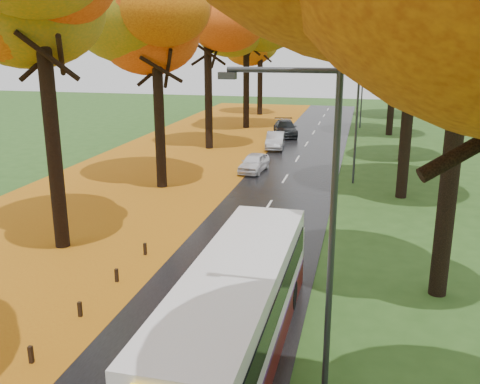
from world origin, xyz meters
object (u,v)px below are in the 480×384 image
(car_silver, at_px, (275,140))
(streetlamp_far, at_px, (360,80))
(car_dark, at_px, (285,128))
(bus, at_px, (236,310))
(streetlamp_near, at_px, (320,229))
(car_white, at_px, (254,163))
(streetlamp_mid, at_px, (353,106))

(car_silver, bearing_deg, streetlamp_far, 57.74)
(car_dark, bearing_deg, bus, -97.16)
(streetlamp_far, relative_size, car_dark, 1.66)
(streetlamp_near, height_order, car_white, streetlamp_near)
(car_white, bearing_deg, streetlamp_far, 78.09)
(car_silver, distance_m, car_dark, 5.93)
(streetlamp_near, height_order, car_silver, streetlamp_near)
(car_white, height_order, car_dark, car_dark)
(streetlamp_near, bearing_deg, bus, 137.12)
(streetlamp_mid, bearing_deg, car_white, 167.56)
(car_white, distance_m, car_dark, 14.14)
(bus, relative_size, car_white, 2.92)
(streetlamp_near, height_order, streetlamp_far, same)
(car_silver, xyz_separation_m, car_dark, (-0.08, 5.93, 0.06))
(car_white, distance_m, car_silver, 8.21)
(bus, bearing_deg, streetlamp_mid, 83.73)
(streetlamp_far, height_order, bus, streetlamp_far)
(bus, bearing_deg, car_silver, 97.90)
(car_white, xyz_separation_m, car_silver, (0.03, 8.21, 0.04))
(bus, height_order, car_silver, bus)
(car_silver, bearing_deg, streetlamp_near, -84.53)
(streetlamp_near, bearing_deg, car_dark, 99.53)
(streetlamp_mid, distance_m, car_dark, 17.21)
(streetlamp_mid, bearing_deg, car_dark, 112.09)
(streetlamp_mid, height_order, streetlamp_far, same)
(streetlamp_mid, xyz_separation_m, bus, (-2.29, -19.87, -3.24))
(streetlamp_near, distance_m, streetlamp_far, 44.00)
(streetlamp_mid, xyz_separation_m, streetlamp_far, (0.00, 22.00, 0.00))
(streetlamp_mid, relative_size, car_dark, 1.66)
(streetlamp_near, height_order, car_dark, streetlamp_near)
(bus, bearing_deg, streetlamp_far, 87.18)
(bus, bearing_deg, car_white, 100.86)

